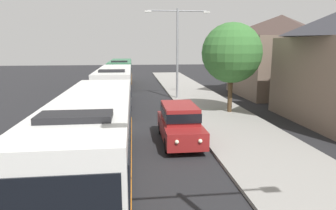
{
  "coord_description": "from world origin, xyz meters",
  "views": [
    {
      "loc": [
        0.09,
        2.02,
        4.8
      ],
      "look_at": [
        1.77,
        16.2,
        1.97
      ],
      "focal_mm": 31.99,
      "sensor_mm": 36.0,
      "label": 1
    }
  ],
  "objects_px": {
    "bus_lead": "(95,135)",
    "roadside_tree": "(232,53)",
    "bus_second_in_line": "(115,86)",
    "white_suv": "(180,122)",
    "bus_middle": "(121,72)",
    "streetlamp_mid": "(177,44)"
  },
  "relations": [
    {
      "from": "streetlamp_mid",
      "to": "roadside_tree",
      "type": "bearing_deg",
      "value": -65.7
    },
    {
      "from": "white_suv",
      "to": "bus_second_in_line",
      "type": "bearing_deg",
      "value": 111.56
    },
    {
      "from": "bus_middle",
      "to": "roadside_tree",
      "type": "relative_size",
      "value": 1.91
    },
    {
      "from": "streetlamp_mid",
      "to": "roadside_tree",
      "type": "relative_size",
      "value": 1.25
    },
    {
      "from": "bus_lead",
      "to": "white_suv",
      "type": "bearing_deg",
      "value": 47.44
    },
    {
      "from": "white_suv",
      "to": "roadside_tree",
      "type": "xyz_separation_m",
      "value": [
        4.56,
        5.89,
        3.28
      ]
    },
    {
      "from": "white_suv",
      "to": "roadside_tree",
      "type": "height_order",
      "value": "roadside_tree"
    },
    {
      "from": "bus_middle",
      "to": "streetlamp_mid",
      "type": "distance_m",
      "value": 11.87
    },
    {
      "from": "bus_lead",
      "to": "roadside_tree",
      "type": "height_order",
      "value": "roadside_tree"
    },
    {
      "from": "white_suv",
      "to": "roadside_tree",
      "type": "bearing_deg",
      "value": 52.26
    },
    {
      "from": "streetlamp_mid",
      "to": "roadside_tree",
      "type": "xyz_separation_m",
      "value": [
        2.86,
        -6.34,
        -0.65
      ]
    },
    {
      "from": "bus_second_in_line",
      "to": "streetlamp_mid",
      "type": "height_order",
      "value": "streetlamp_mid"
    },
    {
      "from": "bus_second_in_line",
      "to": "bus_lead",
      "type": "bearing_deg",
      "value": -90.0
    },
    {
      "from": "bus_middle",
      "to": "white_suv",
      "type": "relative_size",
      "value": 2.43
    },
    {
      "from": "bus_lead",
      "to": "bus_middle",
      "type": "height_order",
      "value": "same"
    },
    {
      "from": "bus_second_in_line",
      "to": "white_suv",
      "type": "height_order",
      "value": "bus_second_in_line"
    },
    {
      "from": "bus_second_in_line",
      "to": "roadside_tree",
      "type": "relative_size",
      "value": 1.69
    },
    {
      "from": "bus_lead",
      "to": "white_suv",
      "type": "relative_size",
      "value": 2.23
    },
    {
      "from": "white_suv",
      "to": "streetlamp_mid",
      "type": "relative_size",
      "value": 0.63
    },
    {
      "from": "bus_second_in_line",
      "to": "bus_middle",
      "type": "bearing_deg",
      "value": 90.0
    },
    {
      "from": "bus_second_in_line",
      "to": "streetlamp_mid",
      "type": "distance_m",
      "value": 6.94
    },
    {
      "from": "bus_middle",
      "to": "roadside_tree",
      "type": "xyz_separation_m",
      "value": [
        8.26,
        -16.39,
        2.62
      ]
    }
  ]
}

